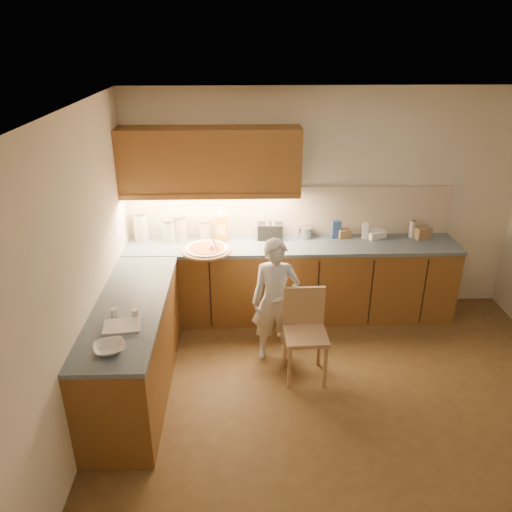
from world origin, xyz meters
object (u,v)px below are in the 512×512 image
(pizza_on_board, at_px, (207,249))
(oil_jug, at_px, (222,227))
(toaster, at_px, (270,231))
(child, at_px, (275,301))
(wooden_chair, at_px, (305,327))

(pizza_on_board, distance_m, oil_jug, 0.37)
(toaster, bearing_deg, pizza_on_board, -150.64)
(child, distance_m, oil_jug, 1.19)
(child, xyz_separation_m, wooden_chair, (0.27, -0.28, -0.14))
(child, relative_size, oil_jug, 3.66)
(pizza_on_board, distance_m, toaster, 0.79)
(pizza_on_board, bearing_deg, toaster, 25.35)
(wooden_chair, height_order, toaster, toaster)
(pizza_on_board, relative_size, oil_jug, 1.51)
(wooden_chair, relative_size, oil_jug, 2.50)
(oil_jug, height_order, toaster, oil_jug)
(child, bearing_deg, oil_jug, 122.60)
(wooden_chair, xyz_separation_m, toaster, (-0.26, 1.27, 0.49))
(oil_jug, bearing_deg, child, -60.20)
(pizza_on_board, height_order, wooden_chair, pizza_on_board)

